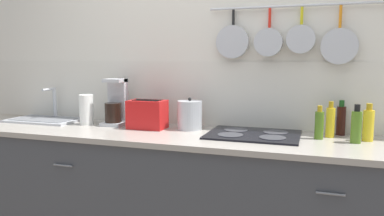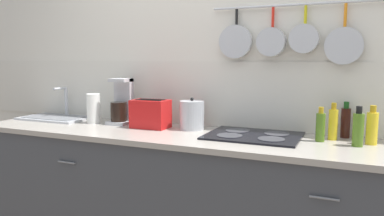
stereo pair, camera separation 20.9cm
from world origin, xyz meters
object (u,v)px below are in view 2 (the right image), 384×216
(bottle_sesame_oil, at_px, (320,126))
(bottle_cooking_wine, at_px, (346,122))
(bottle_hot_sauce, at_px, (358,129))
(paper_towel_roll, at_px, (93,108))
(bottle_dish_soap, at_px, (372,127))
(coffee_maker, at_px, (122,105))
(toaster, at_px, (151,114))
(bottle_olive_oil, at_px, (333,124))
(kettle, at_px, (192,115))

(bottle_sesame_oil, relative_size, bottle_cooking_wine, 0.91)
(bottle_hot_sauce, bearing_deg, bottle_cooking_wine, 107.53)
(paper_towel_roll, distance_m, bottle_dish_soap, 1.90)
(bottle_hot_sauce, bearing_deg, bottle_dish_soap, 48.43)
(coffee_maker, bearing_deg, bottle_hot_sauce, -3.66)
(coffee_maker, bearing_deg, toaster, -13.15)
(bottle_sesame_oil, bearing_deg, bottle_olive_oil, 50.54)
(paper_towel_roll, relative_size, bottle_cooking_wine, 1.00)
(coffee_maker, xyz_separation_m, kettle, (0.58, -0.00, -0.04))
(bottle_sesame_oil, xyz_separation_m, bottle_hot_sauce, (0.20, -0.05, 0.01))
(toaster, relative_size, kettle, 1.23)
(toaster, distance_m, bottle_cooking_wine, 1.28)
(toaster, xyz_separation_m, bottle_sesame_oil, (1.14, 0.01, -0.01))
(coffee_maker, distance_m, bottle_hot_sauce, 1.63)
(bottle_hot_sauce, xyz_separation_m, bottle_dish_soap, (0.07, 0.08, -0.00))
(coffee_maker, bearing_deg, paper_towel_roll, -162.04)
(bottle_dish_soap, bearing_deg, toaster, -178.17)
(paper_towel_roll, height_order, bottle_cooking_wine, same)
(bottle_hot_sauce, bearing_deg, bottle_sesame_oil, 166.69)
(bottle_cooking_wine, bearing_deg, bottle_hot_sauce, -72.47)
(bottle_hot_sauce, relative_size, bottle_dish_soap, 1.01)
(bottle_dish_soap, bearing_deg, paper_towel_roll, -178.62)
(toaster, xyz_separation_m, kettle, (0.29, 0.06, -0.00))
(paper_towel_roll, bearing_deg, bottle_sesame_oil, 0.40)
(toaster, distance_m, bottle_hot_sauce, 1.34)
(toaster, bearing_deg, bottle_hot_sauce, -1.59)
(bottle_hot_sauce, bearing_deg, toaster, 178.41)
(bottle_olive_oil, distance_m, bottle_hot_sauce, 0.19)
(coffee_maker, xyz_separation_m, bottle_sesame_oil, (1.42, -0.06, -0.05))
(paper_towel_roll, height_order, kettle, paper_towel_roll)
(bottle_olive_oil, bearing_deg, bottle_cooking_wine, 54.24)
(bottle_cooking_wine, xyz_separation_m, bottle_dish_soap, (0.14, -0.14, 0.00))
(bottle_sesame_oil, height_order, bottle_cooking_wine, bottle_cooking_wine)
(toaster, bearing_deg, paper_towel_roll, -179.91)
(toaster, bearing_deg, bottle_dish_soap, 1.83)
(bottle_olive_oil, distance_m, bottle_dish_soap, 0.21)
(bottle_sesame_oil, distance_m, bottle_cooking_wine, 0.22)
(coffee_maker, height_order, toaster, coffee_maker)
(bottle_olive_oil, xyz_separation_m, bottle_dish_soap, (0.21, -0.04, 0.00))
(bottle_cooking_wine, bearing_deg, paper_towel_roll, -174.05)
(kettle, xyz_separation_m, bottle_sesame_oil, (0.84, -0.05, -0.01))
(coffee_maker, height_order, bottle_hot_sauce, coffee_maker)
(kettle, relative_size, bottle_cooking_wine, 0.99)
(bottle_cooking_wine, bearing_deg, bottle_olive_oil, -125.76)
(bottle_cooking_wine, bearing_deg, kettle, -172.95)
(kettle, xyz_separation_m, bottle_olive_oil, (0.91, 0.03, -0.00))
(bottle_olive_oil, bearing_deg, bottle_sesame_oil, -129.46)
(paper_towel_roll, relative_size, bottle_hot_sauce, 0.99)
(bottle_dish_soap, bearing_deg, kettle, 179.12)
(kettle, bearing_deg, toaster, -167.96)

